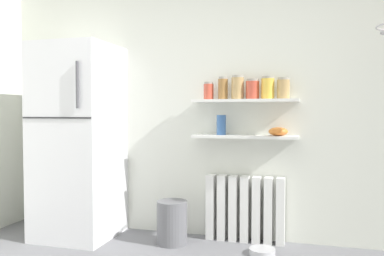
% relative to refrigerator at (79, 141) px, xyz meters
% --- Properties ---
extents(back_wall, '(7.04, 0.10, 2.60)m').
position_rel_refrigerator_xyz_m(back_wall, '(1.29, 0.40, 0.39)').
color(back_wall, silver).
rests_on(back_wall, ground_plane).
extents(refrigerator, '(0.69, 0.73, 1.82)m').
position_rel_refrigerator_xyz_m(refrigerator, '(0.00, 0.00, 0.00)').
color(refrigerator, silver).
rests_on(refrigerator, ground_plane).
extents(radiator, '(0.71, 0.12, 0.60)m').
position_rel_refrigerator_xyz_m(radiator, '(1.55, 0.27, -0.61)').
color(radiator, white).
rests_on(radiator, ground_plane).
extents(wall_shelf_lower, '(0.95, 0.22, 0.02)m').
position_rel_refrigerator_xyz_m(wall_shelf_lower, '(1.55, 0.24, 0.06)').
color(wall_shelf_lower, white).
extents(wall_shelf_upper, '(0.95, 0.22, 0.02)m').
position_rel_refrigerator_xyz_m(wall_shelf_upper, '(1.55, 0.24, 0.38)').
color(wall_shelf_upper, white).
extents(storage_jar_0, '(0.09, 0.09, 0.16)m').
position_rel_refrigerator_xyz_m(storage_jar_0, '(1.21, 0.24, 0.47)').
color(storage_jar_0, '#C64C38').
rests_on(storage_jar_0, wall_shelf_upper).
extents(storage_jar_1, '(0.09, 0.09, 0.21)m').
position_rel_refrigerator_xyz_m(storage_jar_1, '(1.35, 0.24, 0.49)').
color(storage_jar_1, olive).
rests_on(storage_jar_1, wall_shelf_upper).
extents(storage_jar_2, '(0.11, 0.11, 0.22)m').
position_rel_refrigerator_xyz_m(storage_jar_2, '(1.48, 0.24, 0.50)').
color(storage_jar_2, tan).
rests_on(storage_jar_2, wall_shelf_upper).
extents(storage_jar_3, '(0.12, 0.12, 0.18)m').
position_rel_refrigerator_xyz_m(storage_jar_3, '(1.62, 0.24, 0.48)').
color(storage_jar_3, '#C64C38').
rests_on(storage_jar_3, wall_shelf_upper).
extents(storage_jar_4, '(0.12, 0.12, 0.20)m').
position_rel_refrigerator_xyz_m(storage_jar_4, '(1.75, 0.24, 0.49)').
color(storage_jar_4, yellow).
rests_on(storage_jar_4, wall_shelf_upper).
extents(storage_jar_5, '(0.11, 0.11, 0.19)m').
position_rel_refrigerator_xyz_m(storage_jar_5, '(1.89, 0.24, 0.49)').
color(storage_jar_5, tan).
rests_on(storage_jar_5, wall_shelf_upper).
extents(vase, '(0.09, 0.09, 0.18)m').
position_rel_refrigerator_xyz_m(vase, '(1.33, 0.24, 0.16)').
color(vase, '#38609E').
rests_on(vase, wall_shelf_lower).
extents(shelf_bowl, '(0.17, 0.17, 0.08)m').
position_rel_refrigerator_xyz_m(shelf_bowl, '(1.85, 0.24, 0.11)').
color(shelf_bowl, orange).
rests_on(shelf_bowl, wall_shelf_lower).
extents(trash_bin, '(0.27, 0.27, 0.39)m').
position_rel_refrigerator_xyz_m(trash_bin, '(0.93, 0.02, -0.72)').
color(trash_bin, slate).
rests_on(trash_bin, ground_plane).
extents(pet_food_bowl, '(0.22, 0.22, 0.05)m').
position_rel_refrigerator_xyz_m(pet_food_bowl, '(1.74, -0.03, -0.88)').
color(pet_food_bowl, '#B7B7BC').
rests_on(pet_food_bowl, ground_plane).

